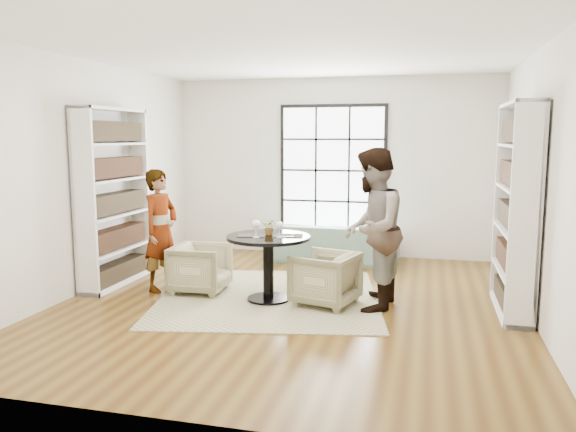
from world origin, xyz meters
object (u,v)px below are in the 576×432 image
(pedestal_table, at_px, (268,254))
(sofa, at_px, (333,242))
(person_left, at_px, (161,230))
(armchair_left, at_px, (200,268))
(wine_glass_left, at_px, (256,225))
(wine_glass_right, at_px, (279,226))
(flower_centerpiece, at_px, (270,227))
(person_right, at_px, (372,229))
(armchair_right, at_px, (325,278))

(pedestal_table, distance_m, sofa, 2.48)
(sofa, relative_size, person_left, 1.31)
(sofa, xyz_separation_m, armchair_left, (-1.38, -2.27, 0.01))
(armchair_left, distance_m, wine_glass_left, 1.12)
(sofa, bearing_deg, wine_glass_left, 79.69)
(pedestal_table, height_order, armchair_left, pedestal_table)
(person_left, bearing_deg, pedestal_table, -83.33)
(armchair_left, height_order, wine_glass_right, wine_glass_right)
(sofa, xyz_separation_m, flower_centerpiece, (-0.41, -2.36, 0.61))
(person_right, bearing_deg, person_left, -88.35)
(person_right, height_order, wine_glass_left, person_right)
(pedestal_table, relative_size, armchair_left, 1.47)
(sofa, xyz_separation_m, wine_glass_left, (-0.52, -2.58, 0.67))
(pedestal_table, bearing_deg, armchair_left, 170.85)
(person_left, xyz_separation_m, wine_glass_right, (1.68, -0.24, 0.16))
(person_left, height_order, wine_glass_right, person_left)
(pedestal_table, xyz_separation_m, wine_glass_right, (0.16, -0.09, 0.37))
(person_right, bearing_deg, flower_centerpiece, -87.83)
(armchair_left, relative_size, flower_centerpiece, 3.61)
(sofa, height_order, wine_glass_left, wine_glass_left)
(sofa, height_order, armchair_left, armchair_left)
(wine_glass_left, bearing_deg, wine_glass_right, 14.79)
(sofa, bearing_deg, armchair_left, 59.79)
(armchair_left, xyz_separation_m, armchair_right, (1.68, -0.15, 0.01))
(sofa, distance_m, armchair_right, 2.44)
(pedestal_table, relative_size, wine_glass_right, 5.22)
(sofa, relative_size, armchair_left, 3.00)
(armchair_right, relative_size, person_left, 0.44)
(sofa, xyz_separation_m, person_left, (-1.93, -2.27, 0.49))
(sofa, distance_m, person_right, 2.64)
(wine_glass_left, relative_size, wine_glass_right, 1.09)
(pedestal_table, xyz_separation_m, person_left, (-1.52, 0.16, 0.21))
(person_left, relative_size, flower_centerpiece, 8.26)
(armchair_right, height_order, wine_glass_right, wine_glass_right)
(person_left, bearing_deg, wine_glass_right, -85.64)
(armchair_right, xyz_separation_m, wine_glass_left, (-0.82, -0.17, 0.65))
(armchair_right, bearing_deg, person_right, 105.51)
(pedestal_table, bearing_deg, person_right, 0.40)
(person_left, bearing_deg, armchair_left, -77.47)
(wine_glass_right, bearing_deg, flower_centerpiece, 137.04)
(person_right, bearing_deg, pedestal_table, -84.92)
(armchair_left, bearing_deg, wine_glass_left, -112.20)
(person_left, xyz_separation_m, wine_glass_left, (1.41, -0.31, 0.17))
(sofa, height_order, flower_centerpiece, flower_centerpiece)
(armchair_left, distance_m, armchair_right, 1.68)
(person_left, relative_size, wine_glass_right, 8.12)
(pedestal_table, distance_m, wine_glass_left, 0.43)
(armchair_left, bearing_deg, pedestal_table, -101.37)
(person_left, distance_m, person_right, 2.78)
(pedestal_table, height_order, armchair_right, pedestal_table)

